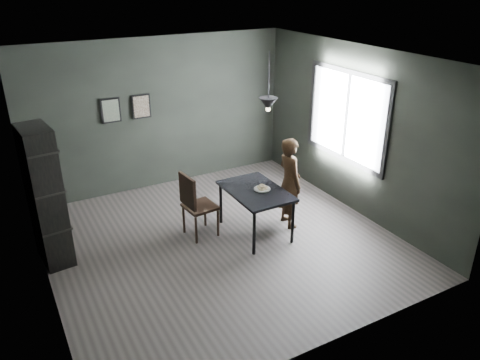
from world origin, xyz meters
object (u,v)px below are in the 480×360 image
pendant_lamp (268,104)px  woman (289,183)px  shelf_unit (45,197)px  white_plate (262,189)px  wood_chair (195,202)px  cafe_table (256,194)px

pendant_lamp → woman: bearing=-19.9°
shelf_unit → pendant_lamp: bearing=-17.6°
white_plate → woman: 0.52m
woman → pendant_lamp: pendant_lamp is taller
woman → wood_chair: woman is taller
white_plate → shelf_unit: (-3.01, 0.77, 0.25)m
wood_chair → cafe_table: bearing=-27.6°
white_plate → woman: bearing=1.8°
wood_chair → white_plate: bearing=-28.2°
pendant_lamp → shelf_unit: bearing=168.8°
white_plate → shelf_unit: 3.11m
white_plate → pendant_lamp: bearing=41.7°
woman → shelf_unit: bearing=83.2°
woman → wood_chair: 1.54m
shelf_unit → pendant_lamp: 3.40m
cafe_table → woman: bearing=-2.8°
cafe_table → white_plate: bearing=-28.1°
woman → wood_chair: size_ratio=1.42×
white_plate → pendant_lamp: 1.31m
shelf_unit → wood_chair: bearing=-16.8°
wood_chair → shelf_unit: shelf_unit is taller
wood_chair → pendant_lamp: pendant_lamp is taller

